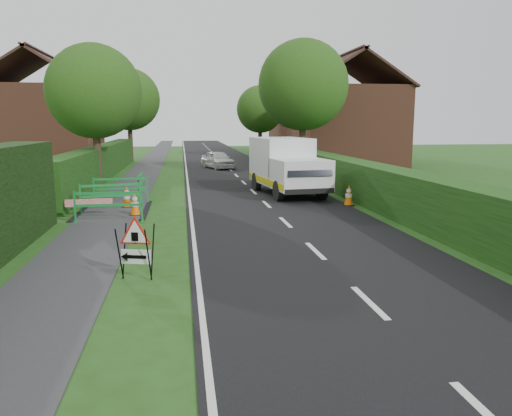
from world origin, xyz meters
TOP-DOWN VIEW (x-y plane):
  - ground at (0.00, 0.00)m, footprint 120.00×120.00m
  - road_surface at (2.50, 35.00)m, footprint 6.00×90.00m
  - footpath at (-3.00, 35.00)m, footprint 2.00×90.00m
  - hedge_west_far at (-5.00, 22.00)m, footprint 1.00×24.00m
  - hedge_east at (6.50, 16.00)m, footprint 1.20×50.00m
  - house_west at (-10.00, 30.00)m, footprint 7.50×7.40m
  - house_east_a at (11.00, 28.00)m, footprint 7.50×7.40m
  - house_east_b at (12.00, 42.00)m, footprint 7.50×7.40m
  - tree_nw at (-4.60, 18.00)m, footprint 4.40×4.40m
  - tree_ne at (6.40, 22.00)m, footprint 5.20×5.20m
  - tree_fw at (-4.60, 34.00)m, footprint 4.80×4.80m
  - tree_fe at (6.40, 38.00)m, footprint 4.20×4.20m
  - triangle_sign at (-1.57, 2.88)m, footprint 0.89×0.89m
  - works_van at (3.80, 14.19)m, footprint 2.66×5.45m
  - traffic_cone_0 at (5.49, 10.87)m, footprint 0.38×0.38m
  - traffic_cone_1 at (4.98, 13.18)m, footprint 0.38×0.38m
  - traffic_cone_2 at (4.90, 16.31)m, footprint 0.38×0.38m
  - traffic_cone_3 at (-2.19, 9.98)m, footprint 0.38×0.38m
  - traffic_cone_4 at (-2.62, 11.67)m, footprint 0.38×0.38m
  - ped_barrier_0 at (-2.87, 8.82)m, footprint 2.07×0.40m
  - ped_barrier_1 at (-3.08, 10.87)m, footprint 2.09×0.76m
  - ped_barrier_2 at (-2.96, 12.79)m, footprint 2.07×0.39m
  - ped_barrier_3 at (-2.30, 13.99)m, footprint 0.39×2.07m
  - redwhite_plank at (-3.67, 10.08)m, footprint 1.50×0.20m
  - hatchback_car at (1.79, 26.84)m, footprint 2.42×3.74m

SIDE VIEW (x-z plane):
  - ground at x=0.00m, z-range 0.00..0.00m
  - hedge_west_far at x=-5.00m, z-range -0.90..0.90m
  - hedge_east at x=6.50m, z-range -0.75..0.75m
  - redwhite_plank at x=-3.67m, z-range -0.12..0.12m
  - road_surface at x=2.50m, z-range -0.01..0.01m
  - footpath at x=-3.00m, z-range -0.01..0.02m
  - traffic_cone_0 at x=5.49m, z-range 0.00..0.79m
  - traffic_cone_1 at x=4.98m, z-range 0.00..0.79m
  - traffic_cone_2 at x=4.90m, z-range 0.00..0.79m
  - traffic_cone_3 at x=-2.19m, z-range 0.00..0.79m
  - traffic_cone_4 at x=-2.62m, z-range 0.00..0.79m
  - hatchback_car at x=1.79m, z-range 0.00..1.18m
  - ped_barrier_0 at x=-2.87m, z-range 0.13..1.13m
  - ped_barrier_1 at x=-3.08m, z-range 0.13..1.13m
  - ped_barrier_2 at x=-2.96m, z-range 0.13..1.13m
  - ped_barrier_3 at x=-2.30m, z-range 0.13..1.13m
  - triangle_sign at x=-1.57m, z-range 0.21..1.27m
  - works_van at x=3.80m, z-range 0.07..2.46m
  - house_west at x=-10.00m, z-range -1.04..6.84m
  - house_east_a at x=11.00m, z-range -1.04..6.84m
  - house_east_b at x=12.00m, z-range -1.04..6.84m
  - tree_fe at x=6.40m, z-range 1.05..7.39m
  - tree_nw at x=-4.60m, z-range 1.13..7.83m
  - tree_fw at x=-4.60m, z-range 1.21..8.45m
  - tree_ne at x=6.40m, z-range 1.28..9.07m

